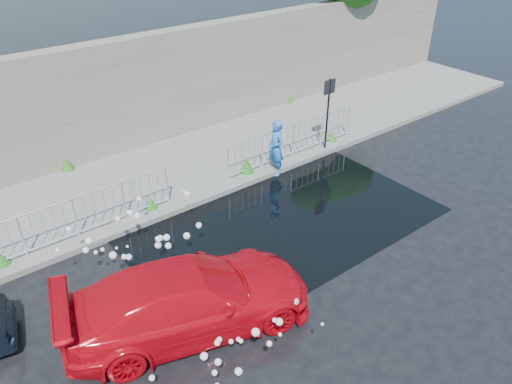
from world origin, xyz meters
The scene contains 12 objects.
ground centered at (0.00, 0.00, 0.00)m, with size 90.00×90.00×0.00m, color black.
pavement centered at (0.00, 5.00, 0.07)m, with size 30.00×4.00×0.15m, color slate.
curb centered at (0.00, 3.00, 0.08)m, with size 30.00×0.25×0.16m, color slate.
retaining_wall centered at (0.00, 7.20, 1.90)m, with size 30.00×0.60×3.50m, color #666156.
puddle centered at (0.50, 1.00, 0.01)m, with size 8.00×5.00×0.01m, color black.
sign_post centered at (4.20, 3.10, 1.72)m, with size 0.45×0.06×2.50m.
railing_left centered at (-4.00, 3.35, 0.74)m, with size 5.05×0.05×1.10m.
railing_right centered at (3.00, 3.35, 0.74)m, with size 5.05×0.05×1.10m.
weeds centered at (-0.07, 4.50, 0.33)m, with size 12.17×3.93×0.46m.
water_spray centered at (-3.24, -0.03, 0.69)m, with size 3.65×5.75×1.07m.
red_car centered at (-3.29, -0.72, 0.70)m, with size 1.98×4.86×1.41m, color red.
person centered at (2.00, 3.00, 0.87)m, with size 0.63×0.42×1.74m, color blue.
Camera 1 is at (-6.65, -7.15, 7.52)m, focal length 35.00 mm.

